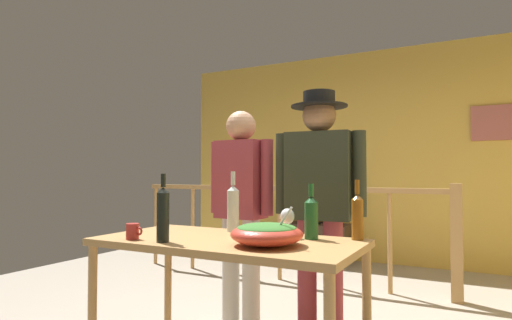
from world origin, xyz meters
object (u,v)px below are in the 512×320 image
object	(u,v)px
person_standing_left	(241,201)
wine_bottle_green	(311,217)
tv_console	(315,243)
person_standing_right	(320,191)
wine_bottle_dark	(163,213)
framed_picture	(493,123)
mug_red	(133,231)
wine_bottle_amber	(357,216)
stair_railing	(325,220)
wine_glass	(287,217)
flat_screen_tv	(314,202)
serving_table	(228,252)
salad_bowl	(267,233)
wine_bottle_clear	(233,207)

from	to	relation	value
person_standing_left	wine_bottle_green	bearing A→B (deg)	150.45
tv_console	person_standing_right	distance (m)	2.75
wine_bottle_dark	wine_bottle_green	bearing A→B (deg)	35.13
framed_picture	mug_red	distance (m)	4.26
wine_bottle_amber	stair_railing	bearing A→B (deg)	113.68
wine_bottle_dark	person_standing_left	size ratio (longest dim) A/B	0.23
wine_glass	wine_bottle_dark	world-z (taller)	wine_bottle_dark
flat_screen_tv	mug_red	size ratio (longest dim) A/B	5.93
serving_table	wine_bottle_green	world-z (taller)	wine_bottle_green
wine_bottle_amber	mug_red	distance (m)	1.26
flat_screen_tv	wine_bottle_green	xyz separation A→B (m)	(1.04, -2.92, 0.12)
stair_railing	person_standing_left	size ratio (longest dim) A/B	2.21
tv_console	wine_bottle_green	distance (m)	3.19
tv_console	salad_bowl	xyz separation A→B (m)	(0.92, -3.26, 0.59)
serving_table	wine_glass	bearing A→B (deg)	34.30
flat_screen_tv	person_standing_right	size ratio (longest dim) A/B	0.38
flat_screen_tv	salad_bowl	world-z (taller)	salad_bowl
stair_railing	person_standing_right	xyz separation A→B (m)	(0.44, -1.44, 0.36)
flat_screen_tv	wine_glass	distance (m)	3.07
wine_glass	wine_bottle_green	size ratio (longest dim) A/B	0.54
framed_picture	wine_bottle_green	distance (m)	3.49
framed_picture	person_standing_right	xyz separation A→B (m)	(-1.12, -2.76, -0.70)
serving_table	wine_bottle_green	xyz separation A→B (m)	(0.42, 0.21, 0.20)
tv_console	wine_glass	bearing A→B (deg)	-73.05
flat_screen_tv	wine_bottle_dark	size ratio (longest dim) A/B	1.74
flat_screen_tv	mug_red	distance (m)	3.39
tv_console	wine_glass	world-z (taller)	wine_glass
framed_picture	wine_glass	xyz separation A→B (m)	(-1.14, -3.25, -0.83)
serving_table	person_standing_right	world-z (taller)	person_standing_right
framed_picture	wine_bottle_amber	world-z (taller)	framed_picture
stair_railing	salad_bowl	xyz separation A→B (m)	(0.43, -2.22, 0.17)
mug_red	wine_bottle_amber	bearing A→B (deg)	26.97
framed_picture	wine_bottle_amber	distance (m)	3.34
flat_screen_tv	wine_bottle_clear	distance (m)	2.90
framed_picture	wine_bottle_dark	bearing A→B (deg)	-114.30
wine_bottle_clear	wine_bottle_green	distance (m)	0.55
stair_railing	person_standing_right	world-z (taller)	person_standing_right
stair_railing	wine_glass	world-z (taller)	stair_railing
serving_table	wine_bottle_green	distance (m)	0.51
framed_picture	wine_bottle_clear	world-z (taller)	framed_picture
stair_railing	wine_bottle_green	distance (m)	2.00
stair_railing	flat_screen_tv	distance (m)	1.12
salad_bowl	stair_railing	bearing A→B (deg)	101.03
wine_bottle_clear	wine_bottle_amber	bearing A→B (deg)	2.36
wine_glass	mug_red	xyz separation A→B (m)	(-0.74, -0.46, -0.07)
wine_bottle_dark	person_standing_right	distance (m)	1.10
person_standing_right	tv_console	bearing A→B (deg)	-72.94
wine_bottle_clear	person_standing_left	xyz separation A→B (m)	(-0.18, 0.41, 0.01)
person_standing_right	framed_picture	bearing A→B (deg)	-115.52
stair_railing	person_standing_left	xyz separation A→B (m)	(-0.17, -1.44, 0.27)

